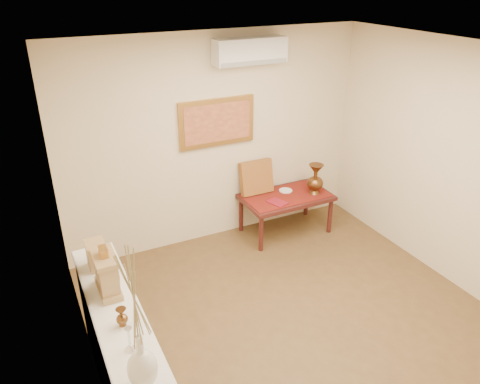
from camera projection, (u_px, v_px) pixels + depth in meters
floor at (309, 335)px, 4.70m from camera, size 4.50×4.50×0.00m
ceiling at (332, 61)px, 3.53m from camera, size 4.50×4.50×0.00m
wall_back at (217, 141)px, 5.94m from camera, size 4.00×0.02×2.70m
wall_left at (86, 277)px, 3.32m from camera, size 0.02×4.50×2.70m
wall_right at (476, 177)px, 4.92m from camera, size 0.02×4.50×2.70m
white_vase at (137, 323)px, 2.70m from camera, size 0.19×0.19×1.00m
candlestick at (129, 339)px, 3.15m from camera, size 0.09×0.09×0.19m
brass_urn_small at (121, 315)px, 3.37m from camera, size 0.09×0.09×0.19m
table_cloth at (286, 195)px, 6.32m from camera, size 1.14×0.59×0.01m
brass_urn_tall at (316, 176)px, 6.27m from camera, size 0.22×0.22×0.51m
plate at (286, 191)px, 6.44m from camera, size 0.18×0.18×0.01m
menu at (277, 202)px, 6.11m from camera, size 0.25×0.30×0.01m
cushion at (256, 177)px, 6.30m from camera, size 0.46×0.19×0.47m
display_ledge at (123, 359)px, 3.76m from camera, size 0.37×2.02×0.98m
mantel_clock at (107, 273)px, 3.70m from camera, size 0.17×0.36×0.41m
wooden_chest at (97, 255)px, 4.02m from camera, size 0.16×0.21×0.24m
low_table at (286, 200)px, 6.35m from camera, size 1.20×0.70×0.55m
painting at (217, 122)px, 5.81m from camera, size 1.00×0.06×0.60m
ac_unit at (250, 51)px, 5.51m from camera, size 0.90×0.25×0.30m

